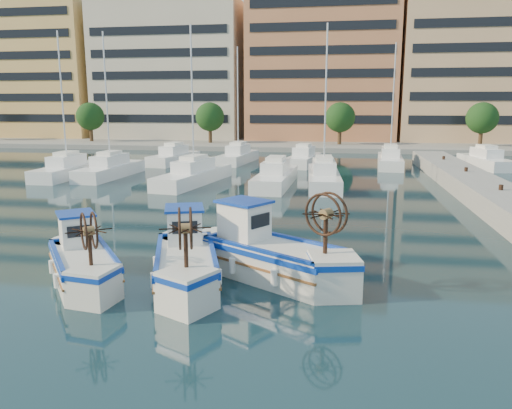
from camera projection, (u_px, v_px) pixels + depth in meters
name	position (u px, v px, depth m)	size (l,w,h in m)	color
ground	(212.00, 284.00, 16.58)	(300.00, 300.00, 0.00)	#183640
waterfront	(377.00, 70.00, 75.80)	(180.00, 40.00, 25.60)	gray
yacht_marina	(261.00, 167.00, 43.46)	(38.46, 23.51, 11.50)	white
fishing_boat_a	(83.00, 260.00, 16.75)	(3.95, 4.45, 2.75)	silver
fishing_boat_b	(186.00, 259.00, 16.60)	(3.30, 4.97, 3.01)	silver
fishing_boat_c	(270.00, 253.00, 17.07)	(5.33, 4.44, 3.25)	silver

